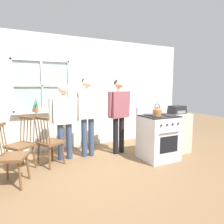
# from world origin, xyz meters

# --- Properties ---
(ground_plane) EXTENTS (16.00, 16.00, 0.00)m
(ground_plane) POSITION_xyz_m (0.00, 0.00, 0.00)
(ground_plane) COLOR brown
(wall_back) EXTENTS (6.40, 0.16, 2.70)m
(wall_back) POSITION_xyz_m (0.04, 1.40, 1.34)
(wall_back) COLOR silver
(wall_back) RESTS_ON ground_plane
(chair_by_window) EXTENTS (0.57, 0.57, 0.96)m
(chair_by_window) POSITION_xyz_m (-1.22, 0.47, 0.45)
(chair_by_window) COLOR brown
(chair_by_window) RESTS_ON ground_plane
(chair_near_wall) EXTENTS (0.55, 0.56, 0.96)m
(chair_near_wall) POSITION_xyz_m (-0.72, 0.43, 0.45)
(chair_near_wall) COLOR brown
(chair_near_wall) RESTS_ON ground_plane
(chair_center_cluster) EXTENTS (0.53, 0.54, 0.96)m
(chair_center_cluster) POSITION_xyz_m (-1.38, -0.12, 0.45)
(chair_center_cluster) COLOR brown
(chair_center_cluster) RESTS_ON ground_plane
(person_elderly_left) EXTENTS (0.61, 0.23, 1.56)m
(person_elderly_left) POSITION_xyz_m (-0.38, 0.62, 0.96)
(person_elderly_left) COLOR #384766
(person_elderly_left) RESTS_ON ground_plane
(person_teen_center) EXTENTS (0.56, 0.25, 1.70)m
(person_teen_center) POSITION_xyz_m (0.11, 0.59, 1.04)
(person_teen_center) COLOR #384766
(person_teen_center) RESTS_ON ground_plane
(person_adult_right) EXTENTS (0.61, 0.29, 1.67)m
(person_adult_right) POSITION_xyz_m (0.81, 0.48, 1.02)
(person_adult_right) COLOR black
(person_adult_right) RESTS_ON ground_plane
(stove) EXTENTS (0.70, 0.68, 1.08)m
(stove) POSITION_xyz_m (1.37, -0.22, 0.47)
(stove) COLOR silver
(stove) RESTS_ON ground_plane
(kettle) EXTENTS (0.21, 0.17, 0.25)m
(kettle) POSITION_xyz_m (1.22, -0.35, 1.02)
(kettle) COLOR #A86638
(kettle) RESTS_ON stove
(potted_plant) EXTENTS (0.12, 0.11, 0.35)m
(potted_plant) POSITION_xyz_m (-0.85, 1.31, 1.05)
(potted_plant) COLOR #935B3D
(potted_plant) RESTS_ON wall_back
(side_counter) EXTENTS (0.55, 0.50, 0.90)m
(side_counter) POSITION_xyz_m (2.04, -0.02, 0.45)
(side_counter) COLOR beige
(side_counter) RESTS_ON ground_plane
(stereo) EXTENTS (0.34, 0.29, 0.18)m
(stereo) POSITION_xyz_m (2.04, -0.04, 0.99)
(stereo) COLOR #232326
(stereo) RESTS_ON side_counter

